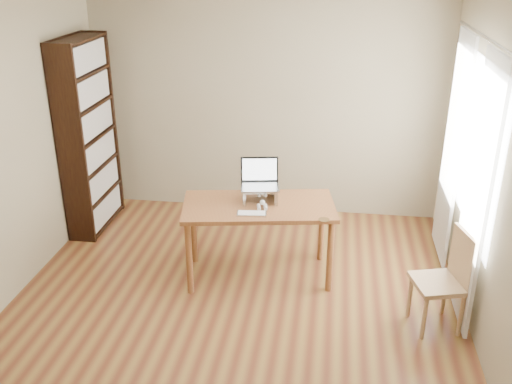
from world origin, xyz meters
name	(u,v)px	position (x,y,z in m)	size (l,w,h in m)	color
room	(232,176)	(0.03, 0.01, 1.30)	(4.04, 4.54, 2.64)	#5B2B18
bookshelf	(88,136)	(-1.83, 1.55, 1.05)	(0.30, 0.90, 2.10)	black
curtains	(464,168)	(1.92, 0.80, 1.17)	(0.03, 1.90, 2.25)	white
desk	(259,214)	(0.14, 0.70, 0.65)	(1.49, 0.92, 0.75)	brown
laptop_stand	(260,193)	(0.14, 0.78, 0.83)	(0.32, 0.25, 0.13)	silver
laptop	(261,179)	(0.14, 0.85, 0.94)	(0.39, 0.35, 0.25)	silver
keyboard	(252,214)	(0.11, 0.48, 0.76)	(0.27, 0.14, 0.02)	silver
coaster	(324,220)	(0.75, 0.46, 0.75)	(0.10, 0.10, 0.01)	brown
cat	(262,193)	(0.16, 0.82, 0.82)	(0.25, 0.49, 0.16)	#494039
chair	(447,278)	(1.77, 0.11, 0.46)	(0.47, 0.47, 0.87)	tan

